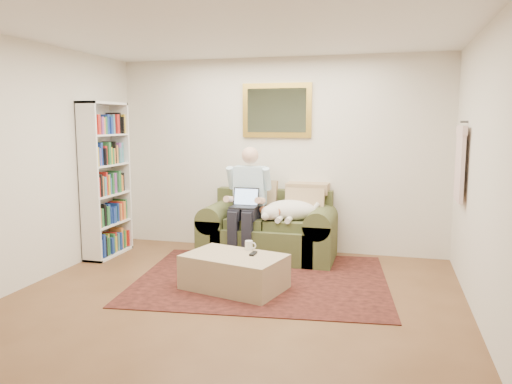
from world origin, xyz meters
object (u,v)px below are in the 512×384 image
at_px(sofa, 269,235).
at_px(bookshelf, 106,180).
at_px(seated_man, 246,204).
at_px(laptop, 245,202).
at_px(sleeping_dog, 291,210).
at_px(ottoman, 234,272).
at_px(coffee_mug, 249,245).

bearing_deg(sofa, bookshelf, -168.17).
relative_size(seated_man, laptop, 4.33).
xyz_separation_m(seated_man, sleeping_dog, (0.56, 0.07, -0.07)).
bearing_deg(ottoman, laptop, 100.45).
bearing_deg(ottoman, sleeping_dog, 73.60).
bearing_deg(seated_man, sleeping_dog, 7.13).
height_order(sofa, ottoman, sofa).
xyz_separation_m(laptop, coffee_mug, (0.29, -0.84, -0.33)).
distance_m(ottoman, coffee_mug, 0.35).
bearing_deg(sleeping_dog, laptop, -166.36).
distance_m(sofa, sleeping_dog, 0.48).
bearing_deg(sofa, seated_man, -148.55).
distance_m(coffee_mug, bookshelf, 2.28).
xyz_separation_m(laptop, ottoman, (0.20, -1.09, -0.57)).
height_order(seated_man, coffee_mug, seated_man).
xyz_separation_m(sleeping_dog, coffee_mug, (-0.27, -0.98, -0.23)).
height_order(laptop, sleeping_dog, laptop).
bearing_deg(laptop, seated_man, 90.00).
distance_m(sofa, coffee_mug, 1.07).
distance_m(seated_man, bookshelf, 1.87).
relative_size(sofa, laptop, 5.15).
xyz_separation_m(laptop, bookshelf, (-1.82, -0.21, 0.25)).
relative_size(laptop, bookshelf, 0.17).
xyz_separation_m(seated_man, bookshelf, (-1.82, -0.28, 0.28)).
bearing_deg(bookshelf, sleeping_dog, 8.34).
xyz_separation_m(ottoman, bookshelf, (-2.02, 0.87, 0.82)).
bearing_deg(bookshelf, seated_man, 8.71).
distance_m(seated_man, laptop, 0.07).
distance_m(sofa, seated_man, 0.52).
bearing_deg(bookshelf, ottoman, -23.34).
distance_m(seated_man, coffee_mug, 1.00).
relative_size(seated_man, bookshelf, 0.72).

